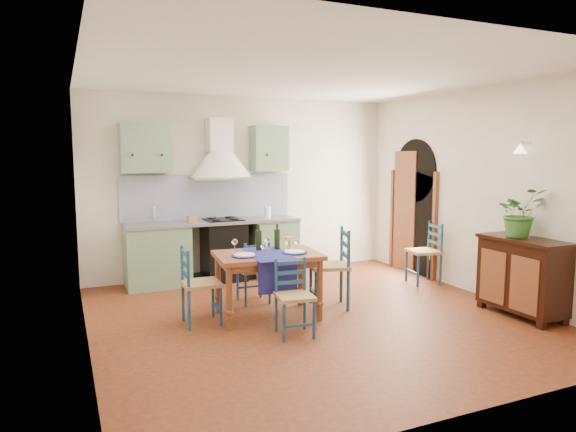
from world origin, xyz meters
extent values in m
plane|color=#481D0F|center=(0.00, 0.00, 0.00)|extent=(5.00, 5.00, 0.00)
cube|color=silver|center=(0.00, 2.50, 1.40)|extent=(5.00, 0.04, 2.80)
cube|color=slate|center=(-1.45, 2.19, 0.44)|extent=(0.90, 0.60, 0.88)
cube|color=slate|center=(0.35, 2.19, 0.44)|extent=(0.70, 0.60, 0.88)
cube|color=black|center=(-0.45, 2.19, 0.44)|extent=(0.60, 0.58, 0.88)
cube|color=slate|center=(-0.60, 2.19, 0.90)|extent=(2.60, 0.64, 0.04)
cube|color=silver|center=(-1.45, 2.19, 0.90)|extent=(0.45, 0.40, 0.03)
cylinder|color=silver|center=(-1.45, 2.37, 1.05)|extent=(0.02, 0.02, 0.26)
cube|color=black|center=(-0.45, 2.19, 0.93)|extent=(0.55, 0.48, 0.02)
cube|color=black|center=(-0.60, 2.24, 0.04)|extent=(2.60, 0.50, 0.08)
cube|color=#090E52|center=(-0.60, 2.46, 1.26)|extent=(2.65, 0.05, 0.68)
cube|color=slate|center=(-1.55, 2.32, 2.00)|extent=(0.70, 0.34, 0.70)
cube|color=slate|center=(0.35, 2.32, 2.00)|extent=(0.55, 0.34, 0.70)
cone|color=beige|center=(-0.45, 2.25, 1.75)|extent=(0.96, 0.96, 0.40)
cube|color=beige|center=(-0.45, 2.34, 2.20)|extent=(0.36, 0.30, 0.50)
cube|color=silver|center=(2.50, 0.00, 1.40)|extent=(0.04, 5.00, 2.80)
cube|color=black|center=(2.48, 1.40, 0.82)|extent=(0.03, 1.00, 1.65)
cylinder|color=black|center=(2.48, 1.40, 1.65)|extent=(0.03, 1.00, 1.00)
cube|color=brown|center=(2.46, 0.86, 0.82)|extent=(0.06, 0.06, 1.65)
cube|color=brown|center=(2.46, 1.94, 0.82)|extent=(0.06, 0.06, 1.65)
cube|color=brown|center=(2.47, 1.62, 0.98)|extent=(0.04, 0.55, 1.96)
cylinder|color=silver|center=(2.44, -0.76, 2.05)|extent=(0.15, 0.04, 0.04)
cone|color=#FFEDC6|center=(2.34, -0.76, 1.98)|extent=(0.16, 0.16, 0.12)
cube|color=silver|center=(-2.50, 0.00, 1.40)|extent=(0.04, 5.00, 2.80)
cube|color=silver|center=(0.00, 0.00, 2.80)|extent=(5.00, 5.00, 0.01)
cube|color=brown|center=(-0.51, 0.23, 0.73)|extent=(1.27, 0.91, 0.05)
cube|color=brown|center=(-0.51, 0.23, 0.67)|extent=(1.14, 0.78, 0.08)
cylinder|color=brown|center=(-1.06, -0.04, 0.35)|extent=(0.07, 0.07, 0.71)
cylinder|color=brown|center=(-1.00, 0.61, 0.35)|extent=(0.07, 0.07, 0.71)
cylinder|color=brown|center=(-0.01, -0.15, 0.35)|extent=(0.07, 0.07, 0.71)
cylinder|color=brown|center=(0.05, 0.51, 0.35)|extent=(0.07, 0.07, 0.71)
cube|color=navy|center=(-0.51, 0.18, 0.76)|extent=(0.53, 0.94, 0.01)
cube|color=navy|center=(-0.55, -0.18, 0.58)|extent=(0.45, 0.06, 0.38)
cylinder|color=navy|center=(-0.81, 0.16, 0.77)|extent=(0.30, 0.30, 0.01)
cylinder|color=white|center=(-0.81, 0.16, 0.78)|extent=(0.24, 0.24, 0.01)
cylinder|color=navy|center=(-0.22, 0.10, 0.77)|extent=(0.30, 0.30, 0.01)
cylinder|color=white|center=(-0.22, 0.10, 0.78)|extent=(0.24, 0.24, 0.01)
cylinder|color=black|center=(-0.54, 0.44, 0.92)|extent=(0.07, 0.07, 0.32)
cylinder|color=black|center=(-0.31, 0.41, 0.92)|extent=(0.07, 0.07, 0.32)
cylinder|color=white|center=(-0.19, 0.35, 0.82)|extent=(0.05, 0.05, 0.10)
sphere|color=yellow|center=(-0.19, 0.35, 0.91)|extent=(0.10, 0.10, 0.10)
cylinder|color=navy|center=(-0.66, -0.61, 0.21)|extent=(0.03, 0.03, 0.41)
cylinder|color=navy|center=(-0.62, -0.29, 0.40)|extent=(0.03, 0.03, 0.81)
cylinder|color=navy|center=(-0.34, -0.66, 0.21)|extent=(0.03, 0.03, 0.41)
cylinder|color=navy|center=(-0.30, -0.34, 0.40)|extent=(0.03, 0.03, 0.81)
cube|color=#A98352|center=(-0.48, -0.47, 0.43)|extent=(0.42, 0.42, 0.04)
cube|color=navy|center=(-0.46, -0.32, 0.54)|extent=(0.34, 0.07, 0.04)
cube|color=navy|center=(-0.46, -0.32, 0.65)|extent=(0.34, 0.07, 0.04)
cube|color=navy|center=(-0.46, -0.32, 0.75)|extent=(0.34, 0.07, 0.04)
cube|color=navy|center=(-0.50, -0.63, 0.16)|extent=(0.32, 0.07, 0.02)
cylinder|color=navy|center=(-0.29, 1.03, 0.21)|extent=(0.03, 0.03, 0.41)
cylinder|color=navy|center=(-0.29, 0.71, 0.41)|extent=(0.03, 0.03, 0.81)
cylinder|color=navy|center=(-0.62, 1.03, 0.21)|extent=(0.03, 0.03, 0.41)
cylinder|color=navy|center=(-0.62, 0.71, 0.41)|extent=(0.03, 0.03, 0.81)
cube|color=#A98352|center=(-0.45, 0.87, 0.43)|extent=(0.38, 0.38, 0.04)
cube|color=navy|center=(-0.45, 0.71, 0.54)|extent=(0.34, 0.02, 0.04)
cube|color=navy|center=(-0.45, 0.71, 0.65)|extent=(0.34, 0.02, 0.04)
cube|color=navy|center=(-0.45, 0.71, 0.76)|extent=(0.34, 0.02, 0.04)
cube|color=navy|center=(-0.45, 1.03, 0.16)|extent=(0.32, 0.03, 0.02)
cylinder|color=navy|center=(-1.11, 0.12, 0.23)|extent=(0.04, 0.04, 0.45)
cylinder|color=navy|center=(-1.47, 0.13, 0.44)|extent=(0.04, 0.04, 0.88)
cylinder|color=navy|center=(-1.10, 0.48, 0.23)|extent=(0.04, 0.04, 0.45)
cylinder|color=navy|center=(-1.46, 0.49, 0.44)|extent=(0.04, 0.04, 0.88)
cube|color=#A98352|center=(-1.28, 0.30, 0.47)|extent=(0.42, 0.42, 0.04)
cube|color=navy|center=(-1.46, 0.31, 0.59)|extent=(0.04, 0.37, 0.04)
cube|color=navy|center=(-1.46, 0.31, 0.71)|extent=(0.04, 0.37, 0.04)
cube|color=navy|center=(-1.46, 0.31, 0.82)|extent=(0.04, 0.37, 0.04)
cube|color=navy|center=(-1.11, 0.30, 0.18)|extent=(0.04, 0.35, 0.02)
cylinder|color=navy|center=(0.21, 0.53, 0.25)|extent=(0.04, 0.04, 0.51)
cylinder|color=navy|center=(0.59, 0.41, 0.50)|extent=(0.04, 0.04, 1.00)
cylinder|color=navy|center=(0.09, 0.15, 0.25)|extent=(0.04, 0.04, 0.51)
cylinder|color=navy|center=(0.47, 0.03, 0.50)|extent=(0.04, 0.04, 1.00)
cube|color=#A98352|center=(0.34, 0.28, 0.53)|extent=(0.58, 0.58, 0.04)
cube|color=navy|center=(0.53, 0.22, 0.66)|extent=(0.15, 0.41, 0.05)
cube|color=navy|center=(0.53, 0.22, 0.80)|extent=(0.15, 0.41, 0.05)
cube|color=navy|center=(0.53, 0.22, 0.93)|extent=(0.15, 0.41, 0.05)
cube|color=navy|center=(0.15, 0.34, 0.20)|extent=(0.15, 0.39, 0.03)
cylinder|color=navy|center=(2.05, 0.98, 0.23)|extent=(0.04, 0.04, 0.46)
cylinder|color=navy|center=(2.41, 0.92, 0.45)|extent=(0.04, 0.04, 0.91)
cylinder|color=navy|center=(1.99, 0.62, 0.23)|extent=(0.04, 0.04, 0.46)
cylinder|color=navy|center=(2.35, 0.56, 0.45)|extent=(0.04, 0.04, 0.91)
cube|color=#A98352|center=(2.20, 0.77, 0.48)|extent=(0.49, 0.49, 0.04)
cube|color=navy|center=(2.38, 0.74, 0.61)|extent=(0.09, 0.38, 0.05)
cube|color=navy|center=(2.38, 0.74, 0.73)|extent=(0.09, 0.38, 0.05)
cube|color=navy|center=(2.38, 0.74, 0.85)|extent=(0.09, 0.38, 0.05)
cube|color=navy|center=(2.02, 0.80, 0.18)|extent=(0.09, 0.36, 0.03)
cube|color=black|center=(2.27, -0.96, 0.49)|extent=(0.45, 1.00, 0.82)
cube|color=black|center=(2.27, -0.96, 0.92)|extent=(0.50, 1.05, 0.04)
cube|color=brown|center=(2.04, -1.19, 0.45)|extent=(0.02, 0.38, 0.63)
cube|color=brown|center=(2.04, -0.73, 0.45)|extent=(0.02, 0.38, 0.63)
cube|color=black|center=(2.09, -1.40, 0.04)|extent=(0.08, 0.08, 0.08)
cube|color=black|center=(2.09, -0.52, 0.04)|extent=(0.08, 0.08, 0.08)
cube|color=black|center=(2.44, -1.40, 0.04)|extent=(0.08, 0.08, 0.08)
cube|color=black|center=(2.44, -0.52, 0.04)|extent=(0.08, 0.08, 0.08)
imported|color=#337027|center=(2.26, -0.87, 1.23)|extent=(0.59, 0.54, 0.59)
camera|label=1|loc=(-2.68, -5.25, 1.92)|focal=32.00mm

